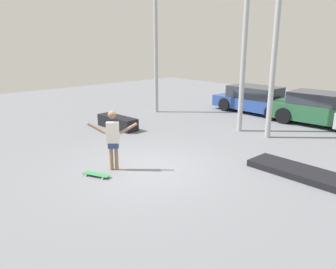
{
  "coord_description": "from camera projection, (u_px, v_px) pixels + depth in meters",
  "views": [
    {
      "loc": [
        6.92,
        -5.6,
        3.56
      ],
      "look_at": [
        -0.23,
        1.06,
        0.78
      ],
      "focal_mm": 35.0,
      "sensor_mm": 36.0,
      "label": 1
    }
  ],
  "objects": [
    {
      "name": "ground_plane",
      "position": [
        147.0,
        169.0,
        9.52
      ],
      "size": [
        36.0,
        36.0,
        0.0
      ],
      "primitive_type": "plane",
      "color": "slate"
    },
    {
      "name": "skateboarder",
      "position": [
        113.0,
        136.0,
        9.18
      ],
      "size": [
        1.01,
        1.08,
        1.74
      ],
      "rotation": [
        0.0,
        0.0,
        0.82
      ],
      "color": "#8C664C",
      "rests_on": "ground_plane"
    },
    {
      "name": "skateboard",
      "position": [
        96.0,
        174.0,
        8.95
      ],
      "size": [
        0.81,
        0.51,
        0.08
      ],
      "rotation": [
        0.0,
        0.0,
        0.41
      ],
      "color": "#338C4C",
      "rests_on": "ground_plane"
    },
    {
      "name": "grind_box",
      "position": [
        117.0,
        122.0,
        13.93
      ],
      "size": [
        2.08,
        0.72,
        0.51
      ],
      "primitive_type": "cube",
      "rotation": [
        0.0,
        0.0,
        0.05
      ],
      "color": "black",
      "rests_on": "ground_plane"
    },
    {
      "name": "manual_pad",
      "position": [
        297.0,
        171.0,
        9.1
      ],
      "size": [
        2.64,
        1.02,
        0.18
      ],
      "primitive_type": "cube",
      "rotation": [
        0.0,
        0.0,
        -0.01
      ],
      "color": "black",
      "rests_on": "ground_plane"
    },
    {
      "name": "canopy_support_left",
      "position": [
        195.0,
        36.0,
        14.37
      ],
      "size": [
        5.43,
        0.2,
        6.31
      ],
      "color": "#A5A8AD",
      "rests_on": "ground_plane"
    },
    {
      "name": "parked_car_blue",
      "position": [
        256.0,
        100.0,
        16.92
      ],
      "size": [
        4.61,
        2.09,
        1.35
      ],
      "rotation": [
        0.0,
        0.0,
        -0.03
      ],
      "color": "#284793",
      "rests_on": "ground_plane"
    },
    {
      "name": "parked_car_green",
      "position": [
        319.0,
        109.0,
        14.45
      ],
      "size": [
        4.09,
        2.23,
        1.43
      ],
      "rotation": [
        0.0,
        0.0,
        0.07
      ],
      "color": "#28603D",
      "rests_on": "ground_plane"
    }
  ]
}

